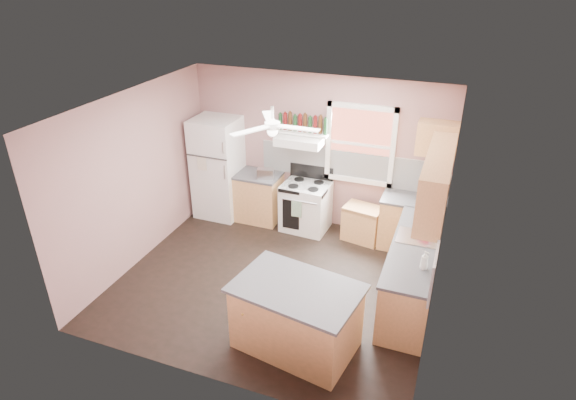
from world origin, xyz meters
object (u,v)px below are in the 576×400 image
at_px(cart, 362,223).
at_px(island, 296,318).
at_px(refrigerator, 218,168).
at_px(stove, 306,207).
at_px(toaster, 265,173).

xyz_separation_m(cart, island, (-0.20, -2.79, 0.12)).
bearing_deg(cart, refrigerator, -170.21).
bearing_deg(cart, island, -84.03).
relative_size(stove, island, 0.61).
bearing_deg(toaster, stove, -10.56).
xyz_separation_m(toaster, cart, (1.76, 0.06, -0.68)).
height_order(stove, island, same).
height_order(cart, island, island).
height_order(stove, cart, stove).
bearing_deg(refrigerator, island, -47.54).
distance_m(refrigerator, stove, 1.76).
relative_size(refrigerator, island, 1.32).
height_order(toaster, cart, toaster).
height_order(refrigerator, island, refrigerator).
relative_size(toaster, stove, 0.33).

